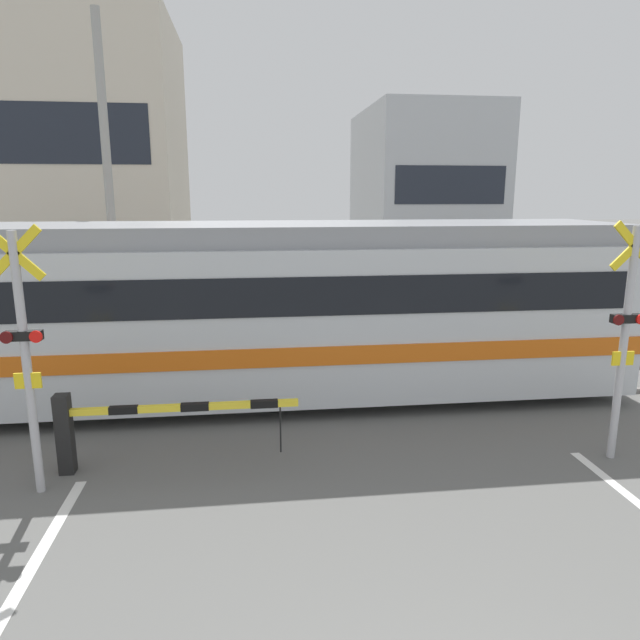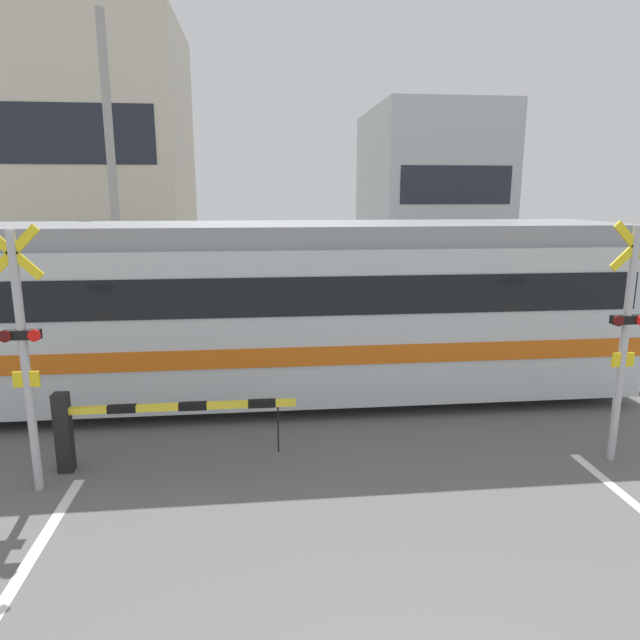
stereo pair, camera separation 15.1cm
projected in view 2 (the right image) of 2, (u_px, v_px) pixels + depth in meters
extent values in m
cube|color=gray|center=(320.00, 404.00, 10.34)|extent=(50.00, 0.10, 0.08)
cube|color=gray|center=(313.00, 379.00, 11.73)|extent=(50.00, 0.10, 0.08)
cube|color=silver|center=(205.00, 317.00, 10.49)|extent=(15.44, 2.87, 2.67)
cube|color=gray|center=(201.00, 234.00, 10.16)|extent=(15.29, 2.53, 0.36)
cube|color=orange|center=(206.00, 338.00, 10.57)|extent=(15.45, 2.93, 0.32)
cube|color=black|center=(204.00, 285.00, 10.36)|extent=(14.82, 2.91, 0.64)
cylinder|color=black|center=(466.00, 381.00, 10.55)|extent=(0.76, 0.12, 0.76)
cylinder|color=black|center=(442.00, 360.00, 11.94)|extent=(0.76, 0.12, 0.76)
cube|color=black|center=(64.00, 433.00, 7.83)|extent=(0.20, 0.20, 1.13)
cube|color=yellow|center=(181.00, 407.00, 7.93)|extent=(3.20, 0.09, 0.09)
cube|color=black|center=(122.00, 409.00, 7.84)|extent=(0.38, 0.10, 0.10)
cube|color=black|center=(193.00, 406.00, 7.95)|extent=(0.38, 0.10, 0.10)
cube|color=black|center=(262.00, 403.00, 8.05)|extent=(0.38, 0.10, 0.10)
cylinder|color=black|center=(278.00, 429.00, 8.16)|extent=(0.02, 0.02, 0.70)
cube|color=black|center=(460.00, 329.00, 13.83)|extent=(0.20, 0.20, 1.13)
cube|color=yellow|center=(396.00, 318.00, 13.59)|extent=(3.20, 0.09, 0.09)
cube|color=black|center=(429.00, 317.00, 13.67)|extent=(0.38, 0.10, 0.10)
cube|color=black|center=(389.00, 318.00, 13.57)|extent=(0.38, 0.10, 0.10)
cube|color=black|center=(350.00, 319.00, 13.47)|extent=(0.38, 0.10, 0.10)
cylinder|color=black|center=(340.00, 336.00, 13.53)|extent=(0.02, 0.02, 0.70)
cylinder|color=#B2B2B7|center=(26.00, 366.00, 7.10)|extent=(0.11, 0.11, 3.36)
cube|color=yellow|center=(12.00, 253.00, 6.80)|extent=(0.68, 0.04, 0.68)
cube|color=yellow|center=(12.00, 253.00, 6.80)|extent=(0.68, 0.04, 0.68)
cube|color=black|center=(22.00, 334.00, 7.01)|extent=(0.44, 0.12, 0.12)
cylinder|color=#4C0C0C|center=(5.00, 336.00, 6.92)|extent=(0.15, 0.03, 0.15)
cylinder|color=red|center=(34.00, 336.00, 6.96)|extent=(0.15, 0.03, 0.15)
cube|color=yellow|center=(26.00, 379.00, 7.12)|extent=(0.32, 0.03, 0.20)
cylinder|color=#B2B2B7|center=(623.00, 348.00, 7.94)|extent=(0.11, 0.11, 3.36)
cube|color=yellow|center=(635.00, 246.00, 7.63)|extent=(0.68, 0.04, 0.68)
cube|color=yellow|center=(635.00, 246.00, 7.63)|extent=(0.68, 0.04, 0.68)
cube|color=black|center=(627.00, 320.00, 7.85)|extent=(0.44, 0.12, 0.12)
cylinder|color=#4C0C0C|center=(619.00, 321.00, 7.76)|extent=(0.15, 0.03, 0.15)
cube|color=yellow|center=(623.00, 360.00, 7.95)|extent=(0.32, 0.03, 0.20)
cylinder|color=brown|center=(247.00, 308.00, 17.14)|extent=(0.13, 0.13, 0.83)
cylinder|color=brown|center=(252.00, 308.00, 17.16)|extent=(0.13, 0.13, 0.83)
cube|color=navy|center=(249.00, 283.00, 16.99)|extent=(0.38, 0.22, 0.66)
sphere|color=tan|center=(248.00, 269.00, 16.89)|extent=(0.23, 0.23, 0.23)
cube|color=beige|center=(97.00, 156.00, 24.51)|extent=(7.49, 7.67, 10.76)
cube|color=#1E232D|center=(67.00, 134.00, 20.66)|extent=(6.29, 0.03, 2.15)
cube|color=#B2B7BC|center=(428.00, 195.00, 26.41)|extent=(5.40, 7.67, 7.50)
cube|color=#1E232D|center=(456.00, 185.00, 22.59)|extent=(4.54, 0.03, 1.50)
cylinder|color=gray|center=(113.00, 181.00, 14.60)|extent=(0.22, 0.22, 8.17)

